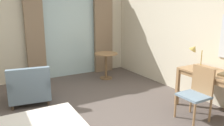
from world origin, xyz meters
TOP-DOWN VIEW (x-y plane):
  - wall_back at (0.00, 3.10)m, footprint 5.26×0.12m
  - wall_right at (2.57, 0.00)m, footprint 0.12×6.32m
  - balcony_glass_door at (0.81, 3.02)m, footprint 1.54×0.02m
  - curtain_panel_left at (-0.18, 2.92)m, footprint 0.46×0.10m
  - curtain_panel_right at (1.80, 2.92)m, footprint 0.58×0.10m
  - writing_desk at (2.15, -0.63)m, footprint 0.65×1.27m
  - desk_chair at (1.71, -0.61)m, footprint 0.43×0.45m
  - desk_lamp at (2.09, -0.20)m, footprint 0.24×0.29m
  - armchair_by_window at (-0.64, 1.54)m, footprint 0.87×0.84m
  - round_cafe_table at (1.49, 2.20)m, footprint 0.63×0.63m

SIDE VIEW (x-z plane):
  - armchair_by_window at x=-0.64m, z-range -0.07..0.71m
  - desk_chair at x=1.71m, z-range 0.05..0.97m
  - round_cafe_table at x=1.49m, z-range 0.17..0.88m
  - writing_desk at x=2.15m, z-range 0.29..1.05m
  - desk_lamp at x=2.09m, z-range 0.85..1.32m
  - balcony_glass_door at x=0.81m, z-range 0.00..2.28m
  - curtain_panel_left at x=-0.18m, z-range 0.00..2.46m
  - curtain_panel_right at x=1.80m, z-range 0.00..2.46m
  - wall_back at x=0.00m, z-range 0.00..2.59m
  - wall_right at x=2.57m, z-range 0.00..2.59m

